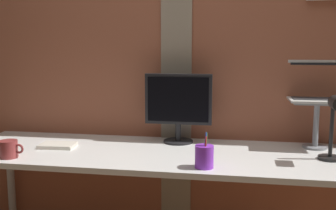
% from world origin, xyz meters
% --- Properties ---
extents(brick_wall_back, '(3.51, 0.16, 2.31)m').
position_xyz_m(brick_wall_back, '(0.00, 0.38, 1.16)').
color(brick_wall_back, '#9E563D').
rests_on(brick_wall_back, ground_plane).
extents(desk, '(2.39, 0.71, 0.73)m').
position_xyz_m(desk, '(-0.15, -0.04, 0.67)').
color(desk, white).
rests_on(desk, ground_plane).
extents(monitor, '(0.41, 0.18, 0.42)m').
position_xyz_m(monitor, '(-0.11, 0.20, 0.97)').
color(monitor, black).
rests_on(monitor, desk).
extents(laptop_stand, '(0.28, 0.22, 0.27)m').
position_xyz_m(laptop_stand, '(0.69, 0.20, 0.91)').
color(laptop_stand, gray).
rests_on(laptop_stand, desk).
extents(laptop, '(0.31, 0.32, 0.23)m').
position_xyz_m(laptop, '(0.69, 0.28, 1.06)').
color(laptop, silver).
rests_on(laptop, laptop_stand).
extents(desk_lamp, '(0.12, 0.20, 0.34)m').
position_xyz_m(desk_lamp, '(0.72, -0.09, 0.94)').
color(desk_lamp, black).
rests_on(desk_lamp, desk).
extents(pen_cup, '(0.09, 0.09, 0.18)m').
position_xyz_m(pen_cup, '(0.09, -0.29, 0.78)').
color(pen_cup, purple).
rests_on(pen_cup, desk).
extents(coffee_mug, '(0.13, 0.10, 0.09)m').
position_xyz_m(coffee_mug, '(-0.94, -0.29, 0.77)').
color(coffee_mug, maroon).
rests_on(coffee_mug, desk).
extents(paper_clutter_stack, '(0.21, 0.15, 0.02)m').
position_xyz_m(paper_clutter_stack, '(-0.79, -0.04, 0.74)').
color(paper_clutter_stack, silver).
rests_on(paper_clutter_stack, desk).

